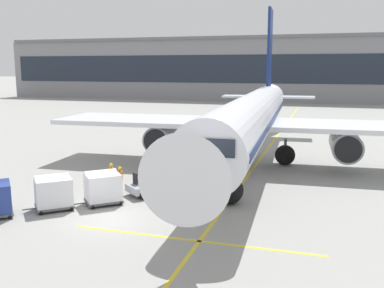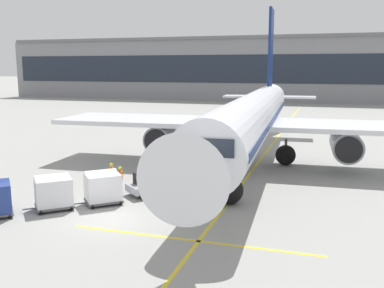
# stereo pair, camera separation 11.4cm
# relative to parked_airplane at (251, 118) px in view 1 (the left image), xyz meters

# --- Properties ---
(ground_plane) EXTENTS (600.00, 600.00, 0.00)m
(ground_plane) POSITION_rel_parked_airplane_xyz_m (-4.77, -14.81, -3.84)
(ground_plane) COLOR gray
(parked_airplane) EXTENTS (32.34, 41.67, 14.34)m
(parked_airplane) POSITION_rel_parked_airplane_xyz_m (0.00, 0.00, 0.00)
(parked_airplane) COLOR silver
(parked_airplane) RESTS_ON ground
(belt_loader) EXTENTS (4.24, 4.68, 3.48)m
(belt_loader) POSITION_rel_parked_airplane_xyz_m (-4.22, -9.60, -2.91)
(belt_loader) COLOR #A3A8B2
(belt_loader) RESTS_ON ground
(baggage_cart_lead) EXTENTS (2.57, 2.53, 1.91)m
(baggage_cart_lead) POSITION_rel_parked_airplane_xyz_m (-6.49, -12.57, -2.84)
(baggage_cart_lead) COLOR #515156
(baggage_cart_lead) RESTS_ON ground
(baggage_cart_second) EXTENTS (2.57, 2.53, 1.91)m
(baggage_cart_second) POSITION_rel_parked_airplane_xyz_m (-8.64, -14.26, -2.84)
(baggage_cart_second) COLOR #515156
(baggage_cart_second) RESTS_ON ground
(ground_crew_by_loader) EXTENTS (0.32, 0.56, 1.74)m
(ground_crew_by_loader) POSITION_rel_parked_airplane_xyz_m (-6.47, -10.36, -2.84)
(ground_crew_by_loader) COLOR #514C42
(ground_crew_by_loader) RESTS_ON ground
(ground_crew_by_carts) EXTENTS (0.26, 0.57, 1.74)m
(ground_crew_by_carts) POSITION_rel_parked_airplane_xyz_m (-7.48, -9.61, -2.84)
(ground_crew_by_carts) COLOR #333847
(ground_crew_by_carts) RESTS_ON ground
(safety_cone_engine_keepout) EXTENTS (0.65, 0.65, 0.73)m
(safety_cone_engine_keepout) POSITION_rel_parked_airplane_xyz_m (-8.15, -2.43, -3.48)
(safety_cone_engine_keepout) COLOR black
(safety_cone_engine_keepout) RESTS_ON ground
(safety_cone_wingtip) EXTENTS (0.71, 0.71, 0.79)m
(safety_cone_wingtip) POSITION_rel_parked_airplane_xyz_m (-6.41, -5.22, -3.45)
(safety_cone_wingtip) COLOR black
(safety_cone_wingtip) RESTS_ON ground
(safety_cone_nose_mark) EXTENTS (0.55, 0.55, 0.63)m
(safety_cone_nose_mark) POSITION_rel_parked_airplane_xyz_m (-8.14, -2.60, -3.53)
(safety_cone_nose_mark) COLOR black
(safety_cone_nose_mark) RESTS_ON ground
(apron_guidance_line_lead_in) EXTENTS (0.20, 110.00, 0.01)m
(apron_guidance_line_lead_in) POSITION_rel_parked_airplane_xyz_m (0.40, -0.75, -3.83)
(apron_guidance_line_lead_in) COLOR yellow
(apron_guidance_line_lead_in) RESTS_ON ground
(apron_guidance_line_stop_bar) EXTENTS (12.00, 0.20, 0.01)m
(apron_guidance_line_stop_bar) POSITION_rel_parked_airplane_xyz_m (0.04, -16.27, -3.83)
(apron_guidance_line_stop_bar) COLOR yellow
(apron_guidance_line_stop_bar) RESTS_ON ground
(terminal_building) EXTENTS (127.52, 17.12, 14.92)m
(terminal_building) POSITION_rel_parked_airplane_xyz_m (-10.97, 73.52, 3.57)
(terminal_building) COLOR gray
(terminal_building) RESTS_ON ground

